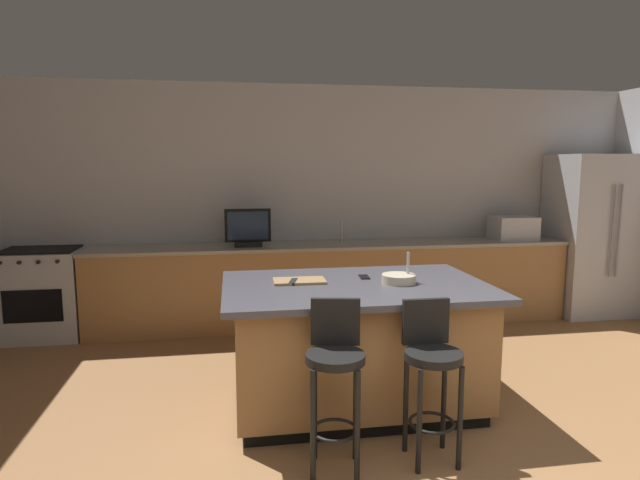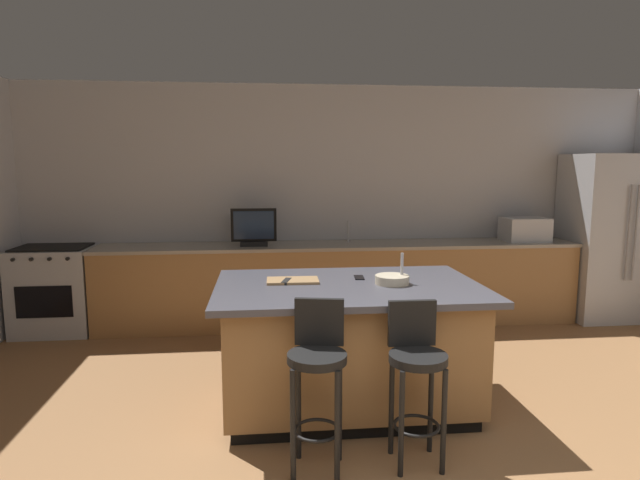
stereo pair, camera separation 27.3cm
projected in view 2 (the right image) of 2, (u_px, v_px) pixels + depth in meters
wall_back at (341, 203)px, 6.16m from camera, size 7.57×0.12×2.64m
counter_back at (340, 284)px, 5.90m from camera, size 5.24×0.62×0.90m
kitchen_island at (348, 344)px, 3.87m from camera, size 1.89×1.23×0.91m
refrigerator at (608, 237)px, 6.09m from camera, size 0.91×0.77×1.87m
range_oven at (55, 290)px, 5.59m from camera, size 0.78×0.63×0.92m
microwave at (525, 229)px, 6.04m from camera, size 0.48×0.36×0.26m
tv_monitor at (254, 229)px, 5.67m from camera, size 0.48×0.16×0.40m
sink_faucet_back at (348, 232)px, 5.93m from camera, size 0.02×0.02×0.24m
sink_faucet_island at (402, 268)px, 3.83m from camera, size 0.02×0.02×0.22m
bar_stool_left at (318, 370)px, 3.05m from camera, size 0.34×0.36×0.99m
bar_stool_right at (416, 369)px, 3.12m from camera, size 0.34×0.34×0.96m
fruit_bowl at (392, 280)px, 3.81m from camera, size 0.24×0.24×0.06m
cell_phone at (359, 277)px, 4.02m from camera, size 0.08×0.16×0.01m
tv_remote at (286, 281)px, 3.85m from camera, size 0.09×0.18×0.02m
cutting_board at (293, 281)px, 3.89m from camera, size 0.38×0.23×0.02m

